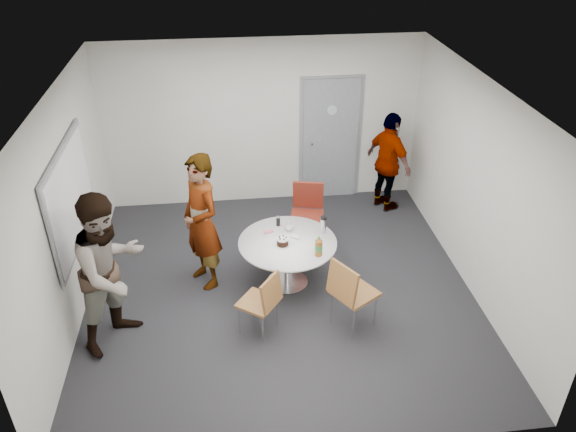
{
  "coord_description": "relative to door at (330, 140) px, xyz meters",
  "views": [
    {
      "loc": [
        -0.59,
        -5.86,
        4.69
      ],
      "look_at": [
        0.14,
        0.25,
        0.97
      ],
      "focal_mm": 35.0,
      "sensor_mm": 36.0,
      "label": 1
    }
  ],
  "objects": [
    {
      "name": "door",
      "position": [
        0.0,
        0.0,
        0.0
      ],
      "size": [
        1.02,
        0.17,
        2.12
      ],
      "color": "slate",
      "rests_on": "wall_back"
    },
    {
      "name": "whiteboard",
      "position": [
        -3.56,
        -2.28,
        0.42
      ],
      "size": [
        0.04,
        1.9,
        1.25
      ],
      "color": "gray",
      "rests_on": "wall_left"
    },
    {
      "name": "chair_near_right",
      "position": [
        -0.38,
        -3.32,
        -0.44
      ],
      "size": [
        0.66,
        0.64,
        0.96
      ],
      "rotation": [
        0.0,
        0.0,
        -1.0
      ],
      "color": "brown",
      "rests_on": "floor"
    },
    {
      "name": "wall_back",
      "position": [
        -1.1,
        0.02,
        0.32
      ],
      "size": [
        5.0,
        0.0,
        5.0
      ],
      "primitive_type": "plane",
      "rotation": [
        1.57,
        0.0,
        0.0
      ],
      "color": "silver",
      "rests_on": "floor"
    },
    {
      "name": "table",
      "position": [
        -0.96,
        -2.36,
        -0.45
      ],
      "size": [
        1.28,
        1.28,
        0.94
      ],
      "color": "white",
      "rests_on": "floor"
    },
    {
      "name": "wall_left",
      "position": [
        -3.6,
        -2.48,
        0.32
      ],
      "size": [
        0.0,
        5.0,
        5.0
      ],
      "primitive_type": "plane",
      "rotation": [
        1.57,
        0.0,
        1.57
      ],
      "color": "silver",
      "rests_on": "floor"
    },
    {
      "name": "chair_near_left",
      "position": [
        -1.37,
        -3.29,
        -0.51
      ],
      "size": [
        0.58,
        0.57,
        0.84
      ],
      "rotation": [
        0.0,
        0.0,
        0.94
      ],
      "color": "brown",
      "rests_on": "floor"
    },
    {
      "name": "floor",
      "position": [
        -1.1,
        -2.48,
        -1.03
      ],
      "size": [
        5.0,
        5.0,
        0.0
      ],
      "primitive_type": "plane",
      "color": "black",
      "rests_on": "ground"
    },
    {
      "name": "person_main",
      "position": [
        -2.07,
        -2.18,
        -0.1
      ],
      "size": [
        0.73,
        0.81,
        1.86
      ],
      "primitive_type": "imported",
      "rotation": [
        0.0,
        0.0,
        -1.04
      ],
      "color": "#A5C6EA",
      "rests_on": "floor"
    },
    {
      "name": "chair_far",
      "position": [
        -0.58,
        -1.43,
        -0.43
      ],
      "size": [
        0.55,
        0.59,
        0.98
      ],
      "rotation": [
        0.0,
        0.0,
        2.93
      ],
      "color": "maroon",
      "rests_on": "floor"
    },
    {
      "name": "wall_front",
      "position": [
        -1.1,
        -4.98,
        0.32
      ],
      "size": [
        5.0,
        0.0,
        5.0
      ],
      "primitive_type": "plane",
      "rotation": [
        -1.57,
        0.0,
        0.0
      ],
      "color": "silver",
      "rests_on": "floor"
    },
    {
      "name": "ceiling",
      "position": [
        -1.1,
        -2.48,
        1.67
      ],
      "size": [
        5.0,
        5.0,
        0.0
      ],
      "primitive_type": "plane",
      "rotation": [
        3.14,
        0.0,
        0.0
      ],
      "color": "silver",
      "rests_on": "wall_back"
    },
    {
      "name": "wall_right",
      "position": [
        1.4,
        -2.48,
        0.32
      ],
      "size": [
        0.0,
        5.0,
        5.0
      ],
      "primitive_type": "plane",
      "rotation": [
        1.57,
        0.0,
        -1.57
      ],
      "color": "silver",
      "rests_on": "floor"
    },
    {
      "name": "person_right",
      "position": [
        0.85,
        -0.53,
        -0.21
      ],
      "size": [
        0.77,
        1.04,
        1.64
      ],
      "primitive_type": "imported",
      "rotation": [
        0.0,
        0.0,
        2.02
      ],
      "color": "black",
      "rests_on": "floor"
    },
    {
      "name": "person_left",
      "position": [
        -3.05,
        -3.14,
        -0.06
      ],
      "size": [
        1.15,
        1.18,
        1.92
      ],
      "primitive_type": "imported",
      "rotation": [
        0.0,
        0.0,
        0.89
      ],
      "color": "white",
      "rests_on": "floor"
    }
  ]
}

